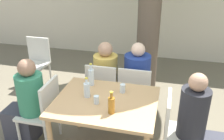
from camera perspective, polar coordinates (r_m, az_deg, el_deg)
name	(u,v)px	position (r m, az deg, el deg)	size (l,w,h in m)	color
dining_table_front	(106,107)	(2.93, -1.42, -8.50)	(1.17, 0.95, 0.77)	tan
patio_chair_0	(43,109)	(3.30, -15.42, -8.60)	(0.44, 0.44, 0.91)	beige
patio_chair_1	(177,129)	(2.95, 14.54, -12.84)	(0.44, 0.44, 0.91)	beige
patio_chair_2	(103,88)	(3.65, -2.06, -4.15)	(0.44, 0.44, 0.91)	beige
patio_chair_3	(135,92)	(3.56, 5.24, -5.01)	(0.44, 0.44, 0.91)	beige
patio_chair_4	(37,59)	(4.85, -16.83, 2.34)	(0.44, 0.44, 0.91)	beige
person_seated_0	(26,106)	(3.40, -18.98, -7.78)	(0.57, 0.33, 1.18)	#383842
person_seated_1	(199,131)	(2.96, 19.29, -12.93)	(0.55, 0.31, 1.22)	#383842
person_seated_2	(107,80)	(3.85, -1.10, -2.40)	(0.35, 0.58, 1.17)	#383842
person_seated_3	(137,83)	(3.75, 5.82, -2.98)	(0.37, 0.59, 1.20)	#383842
amber_bottle_0	(111,105)	(2.62, -0.14, -7.95)	(0.07, 0.07, 0.26)	#9E661E
water_bottle_1	(91,77)	(3.17, -4.79, -1.56)	(0.07, 0.07, 0.30)	silver
water_bottle_2	(87,89)	(2.92, -5.76, -4.44)	(0.07, 0.07, 0.25)	silver
drinking_glass_0	(123,88)	(3.02, 2.44, -4.20)	(0.07, 0.07, 0.11)	silver
drinking_glass_1	(96,100)	(2.81, -3.59, -6.81)	(0.06, 0.06, 0.10)	silver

